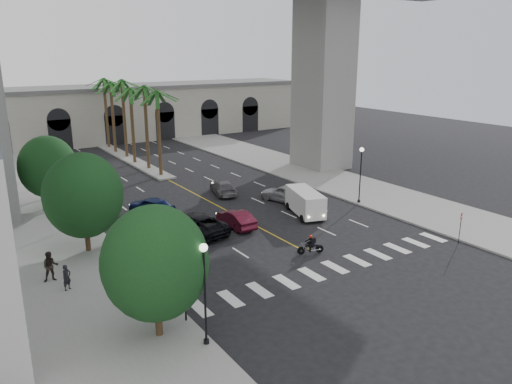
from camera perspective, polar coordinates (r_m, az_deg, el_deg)
name	(u,v)px	position (r m, az deg, el deg)	size (l,w,h in m)	color
ground	(320,259)	(34.86, 7.36, -7.66)	(140.00, 140.00, 0.00)	black
sidewalk_left	(45,235)	(41.94, -22.98, -4.60)	(8.00, 100.00, 0.15)	gray
sidewalk_right	(337,182)	(54.93, 9.26, 1.17)	(8.00, 100.00, 0.15)	gray
median	(131,160)	(67.02, -14.08, 3.60)	(2.00, 24.00, 0.20)	gray
pier_building	(92,114)	(82.44, -18.25, 8.46)	(71.00, 10.50, 8.50)	beige
bridge	(208,1)	(52.40, -5.50, 20.94)	(75.00, 13.00, 26.00)	gray
palm_a	(157,95)	(56.41, -11.27, 10.78)	(3.20, 3.20, 10.30)	#47331E
palm_b	(144,90)	(60.14, -12.65, 11.27)	(3.20, 3.20, 10.60)	#47331E
palm_c	(130,92)	(63.83, -14.18, 11.01)	(3.20, 3.20, 10.10)	#47331E
palm_d	(122,84)	(67.67, -15.08, 11.82)	(3.20, 3.20, 10.90)	#47331E
palm_e	(111,86)	(71.43, -16.29, 11.56)	(3.20, 3.20, 10.40)	#47331E
palm_f	(104,82)	(75.32, -17.00, 11.91)	(3.20, 3.20, 10.70)	#47331E
street_tree_near	(155,263)	(24.66, -11.44, -7.96)	(5.20, 5.20, 6.89)	#382616
street_tree_mid	(83,195)	(36.38, -19.13, -0.38)	(5.44, 5.44, 7.21)	#382616
street_tree_far	(48,167)	(47.89, -22.70, 2.67)	(5.04, 5.04, 6.68)	#382616
lamp_post_left_near	(205,286)	(23.91, -5.89, -10.62)	(0.40, 0.40, 5.35)	black
lamp_post_left_far	(85,187)	(42.63, -18.96, 0.58)	(0.40, 0.40, 5.35)	black
lamp_post_right	(361,170)	(46.85, 11.87, 2.45)	(0.40, 0.40, 5.35)	black
traffic_signal_near	(184,279)	(26.30, -8.19, -9.85)	(0.25, 0.18, 3.65)	black
traffic_signal_far	(155,254)	(29.68, -11.49, -6.92)	(0.25, 0.18, 3.65)	black
motorcycle_rider	(311,245)	(35.55, 6.34, -6.04)	(1.87, 0.77, 1.40)	black
car_a	(285,193)	(47.21, 3.30, -0.15)	(1.92, 4.76, 1.62)	#9E9EA2
car_b	(236,219)	(40.46, -2.30, -3.07)	(1.50, 4.31, 1.42)	#551121
car_c	(196,224)	(39.18, -6.86, -3.65)	(2.72, 5.90, 1.64)	black
car_d	(223,187)	(49.73, -3.76, 0.52)	(1.91, 4.71, 1.37)	slate
car_e	(152,206)	(44.38, -11.82, -1.57)	(1.86, 4.63, 1.58)	#111D50
cargo_van	(305,202)	(43.37, 5.66, -1.12)	(3.34, 5.45, 2.18)	white
pedestrian_a	(67,277)	(31.88, -20.82, -9.12)	(0.58, 0.38, 1.58)	black
pedestrian_b	(51,266)	(33.33, -22.43, -7.88)	(0.93, 0.73, 1.92)	black
do_not_enter_sign	(461,221)	(39.61, 22.38, -3.11)	(0.56, 0.27, 2.44)	black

